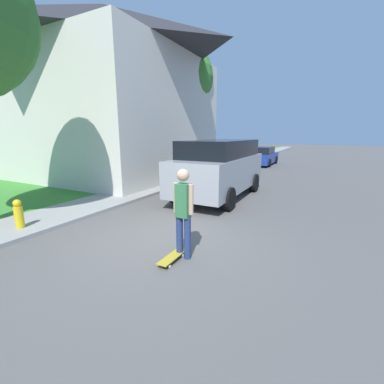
% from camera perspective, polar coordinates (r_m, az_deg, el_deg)
% --- Properties ---
extents(ground_plane, '(120.00, 120.00, 0.00)m').
position_cam_1_polar(ground_plane, '(5.90, -6.48, -10.48)').
color(ground_plane, '#54514F').
extents(lawn, '(10.00, 80.00, 0.08)m').
position_cam_1_polar(lawn, '(15.41, -18.76, 3.55)').
color(lawn, '#387F2D').
rests_on(lawn, ground_plane).
extents(sidewalk, '(1.80, 80.00, 0.10)m').
position_cam_1_polar(sidewalk, '(12.62, -4.78, 2.33)').
color(sidewalk, gray).
rests_on(sidewalk, ground_plane).
extents(house, '(10.10, 9.42, 8.78)m').
position_cam_1_polar(house, '(15.82, -18.13, 20.54)').
color(house, beige).
rests_on(house, lawn).
extents(lawn_tree_far, '(3.97, 3.97, 7.42)m').
position_cam_1_polar(lawn_tree_far, '(16.36, -2.82, 23.88)').
color(lawn_tree_far, brown).
rests_on(lawn_tree_far, lawn).
extents(suv_parked, '(2.11, 4.93, 2.11)m').
position_cam_1_polar(suv_parked, '(9.58, 6.17, 5.57)').
color(suv_parked, gray).
rests_on(suv_parked, ground_plane).
extents(car_down_street, '(1.88, 4.39, 1.38)m').
position_cam_1_polar(car_down_street, '(20.73, 15.23, 7.69)').
color(car_down_street, navy).
rests_on(car_down_street, ground_plane).
extents(skateboarder, '(0.41, 0.23, 1.71)m').
position_cam_1_polar(skateboarder, '(4.75, -1.94, -3.97)').
color(skateboarder, navy).
rests_on(skateboarder, ground_plane).
extents(skateboard, '(0.22, 0.76, 0.10)m').
position_cam_1_polar(skateboard, '(4.94, -4.39, -14.21)').
color(skateboard, '#A89323').
rests_on(skateboard, ground_plane).
extents(fire_hydrant, '(0.20, 0.20, 0.70)m').
position_cam_1_polar(fire_hydrant, '(7.44, -34.10, -4.11)').
color(fire_hydrant, gold).
rests_on(fire_hydrant, sidewalk).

